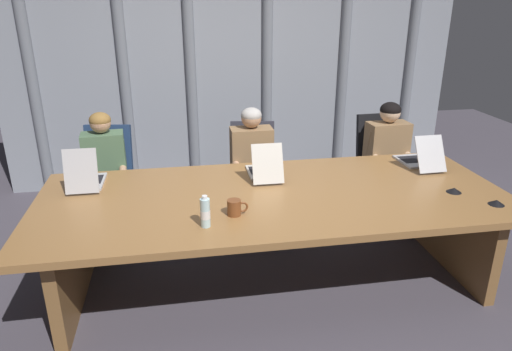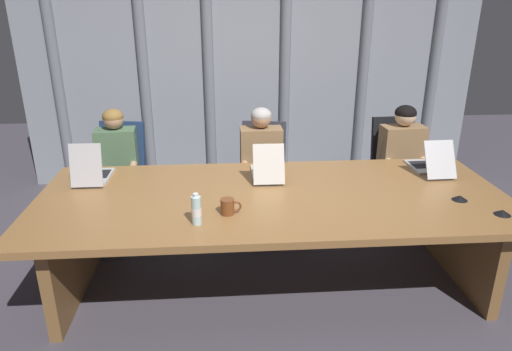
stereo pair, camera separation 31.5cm
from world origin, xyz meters
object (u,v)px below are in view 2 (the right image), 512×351
object	(u,v)px
person_left_mid	(262,162)
coffee_mug_near	(228,207)
office_chair_center	(395,180)
laptop_left_end	(93,173)
conference_mic_left_side	(460,198)
water_bottle_primary	(196,210)
person_center	(404,157)
conference_mic_middle	(503,212)
person_left_end	(117,165)
office_chair_left_end	(121,188)
office_chair_left_mid	(262,184)
laptop_center	(429,164)
laptop_left_mid	(267,170)

from	to	relation	value
person_left_mid	coffee_mug_near	distance (m)	1.34
office_chair_center	person_left_mid	world-z (taller)	person_left_mid
laptop_left_end	conference_mic_left_side	bearing A→B (deg)	-101.69
person_left_mid	water_bottle_primary	world-z (taller)	person_left_mid
person_center	conference_mic_middle	bearing A→B (deg)	1.25
conference_mic_left_side	person_left_end	bearing A→B (deg)	155.91
office_chair_left_end	person_left_end	size ratio (longest dim) A/B	0.84
person_left_mid	person_center	xyz separation A→B (m)	(1.37, 0.00, 0.01)
person_left_mid	person_left_end	bearing A→B (deg)	-90.07
person_center	water_bottle_primary	distance (m)	2.38
office_chair_left_mid	water_bottle_primary	bearing A→B (deg)	-10.24
office_chair_center	person_left_end	distance (m)	2.72
conference_mic_middle	water_bottle_primary	bearing A→B (deg)	179.46
person_left_mid	laptop_center	bearing A→B (deg)	66.04
person_center	laptop_center	bearing A→B (deg)	-6.03
office_chair_left_end	laptop_left_end	bearing A→B (deg)	8.24
water_bottle_primary	office_chair_left_mid	bearing A→B (deg)	70.44
office_chair_left_mid	person_left_mid	size ratio (longest dim) A/B	0.83
laptop_center	office_chair_left_end	distance (m)	2.83
office_chair_left_end	person_left_end	bearing A→B (deg)	19.51
conference_mic_middle	person_left_end	bearing A→B (deg)	152.98
coffee_mug_near	laptop_center	bearing A→B (deg)	22.54
laptop_left_end	office_chair_left_end	xyz separation A→B (m)	(0.02, 0.76, -0.44)
water_bottle_primary	conference_mic_left_side	bearing A→B (deg)	7.17
laptop_left_mid	water_bottle_primary	size ratio (longest dim) A/B	2.17
office_chair_center	conference_mic_left_side	distance (m)	1.40
laptop_left_mid	person_left_mid	distance (m)	0.64
office_chair_left_mid	coffee_mug_near	distance (m)	1.55
office_chair_left_end	conference_mic_left_side	xyz separation A→B (m)	(2.67, -1.34, 0.40)
person_left_end	person_left_mid	distance (m)	1.33
person_left_mid	conference_mic_left_side	bearing A→B (deg)	47.70
laptop_center	conference_mic_middle	bearing A→B (deg)	-172.17
laptop_left_mid	office_chair_left_mid	xyz separation A→B (m)	(0.03, 0.78, -0.45)
office_chair_left_mid	laptop_left_mid	bearing A→B (deg)	6.78
laptop_left_end	laptop_left_mid	world-z (taller)	laptop_left_end
person_left_end	coffee_mug_near	world-z (taller)	person_left_end
office_chair_left_end	office_chair_center	bearing A→B (deg)	99.83
laptop_center	conference_mic_left_side	xyz separation A→B (m)	(-0.03, -0.59, -0.04)
office_chair_left_end	office_chair_center	size ratio (longest dim) A/B	1.00
laptop_left_end	office_chair_center	xyz separation A→B (m)	(2.75, 0.76, -0.44)
coffee_mug_near	conference_mic_middle	bearing A→B (deg)	-4.73
laptop_left_end	coffee_mug_near	xyz separation A→B (m)	(1.04, -0.68, -0.01)
person_left_mid	conference_mic_middle	bearing A→B (deg)	45.64
laptop_left_mid	conference_mic_left_side	bearing A→B (deg)	-112.38
laptop_center	office_chair_left_end	xyz separation A→B (m)	(-2.70, 0.75, -0.44)
laptop_left_mid	office_chair_left_end	world-z (taller)	laptop_left_mid
person_left_end	water_bottle_primary	xyz separation A→B (m)	(0.79, -1.41, 0.19)
laptop_center	person_left_mid	size ratio (longest dim) A/B	0.43
laptop_left_mid	person_left_mid	size ratio (longest dim) A/B	0.40
laptop_left_end	person_left_end	xyz separation A→B (m)	(0.05, 0.60, -0.16)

